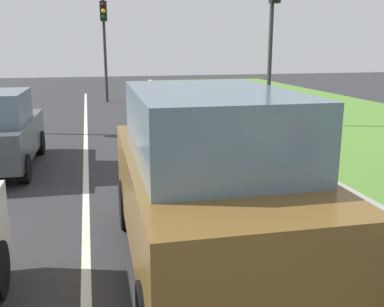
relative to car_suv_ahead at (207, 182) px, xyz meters
The scene contains 7 objects.
ground_plane 5.64m from the car_suv_ahead, 98.15° to the left, with size 60.00×60.00×0.00m, color #2D2D30.
lane_line_center 5.78m from the car_suv_ahead, 105.18° to the left, with size 0.12×32.00×0.01m, color silver.
lane_line_right_edge 6.26m from the car_suv_ahead, 62.71° to the left, with size 0.12×32.00×0.01m, color silver.
curb_right 6.49m from the car_suv_ahead, 58.72° to the left, with size 0.24×48.00×0.12m, color #9E9B93.
car_suv_ahead is the anchor object (origin of this frame).
traffic_light_near_right 10.50m from the car_suv_ahead, 62.98° to the left, with size 0.32×0.50×5.09m.
traffic_light_far_median 17.37m from the car_suv_ahead, 91.46° to the left, with size 0.32×0.50×4.95m.
Camera 1 is at (-0.55, 3.65, 2.77)m, focal length 41.38 mm.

